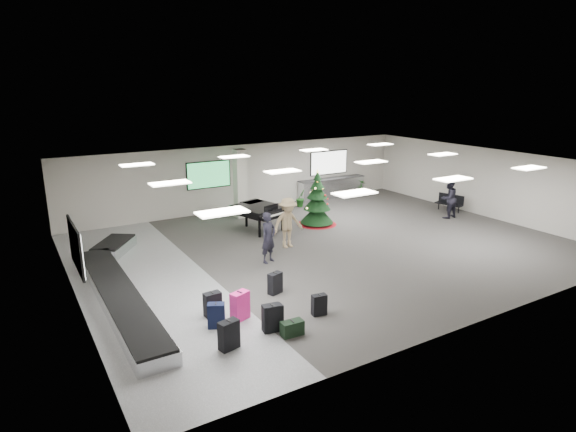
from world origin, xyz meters
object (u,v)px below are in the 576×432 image
traveler_a (268,238)px  traveler_bench (448,198)px  potted_plant_left (301,198)px  grand_piano (259,210)px  pink_suitcase (240,306)px  service_counter (332,188)px  traveler_b (288,223)px  potted_plant_right (361,187)px  christmas_tree (317,206)px  baggage_carousel (118,285)px  bench (450,202)px

traveler_a → traveler_bench: (9.93, 0.75, 0.04)m
traveler_a → potted_plant_left: bearing=27.8°
grand_piano → traveler_bench: bearing=-33.7°
pink_suitcase → service_counter: bearing=25.0°
traveler_b → potted_plant_left: (3.79, 5.05, -0.51)m
traveler_a → traveler_b: size_ratio=0.93×
potted_plant_right → potted_plant_left: bearing=-173.1°
christmas_tree → grand_piano: (-2.62, 0.50, 0.03)m
grand_piano → potted_plant_left: grand_piano is taller
baggage_carousel → grand_piano: bearing=26.9°
baggage_carousel → pink_suitcase: 4.28m
baggage_carousel → bench: bench is taller
traveler_b → baggage_carousel: bearing=-172.2°
grand_piano → potted_plant_right: grand_piano is taller
bench → traveler_b: 9.65m
pink_suitcase → traveler_b: size_ratio=0.41×
bench → service_counter: bearing=107.6°
grand_piano → traveler_b: 2.50m
pink_suitcase → traveler_bench: traveler_bench is taller
bench → potted_plant_left: size_ratio=1.50×
baggage_carousel → traveler_bench: 15.08m
pink_suitcase → traveler_a: 4.35m
service_counter → pink_suitcase: bearing=-135.4°
grand_piano → traveler_a: (-1.49, -3.52, 0.01)m
traveler_a → service_counter: bearing=20.1°
service_counter → traveler_bench: traveler_bench is taller
service_counter → christmas_tree: 5.31m
christmas_tree → potted_plant_left: (1.08, 3.05, -0.40)m
pink_suitcase → traveler_b: 6.04m
traveler_a → potted_plant_left: 8.00m
traveler_bench → potted_plant_left: 7.14m
baggage_carousel → traveler_b: traveler_b is taller
service_counter → grand_piano: bearing=-151.5°
traveler_b → christmas_tree: bearing=36.8°
service_counter → traveler_a: size_ratio=2.25×
baggage_carousel → pink_suitcase: bearing=-55.7°
traveler_bench → baggage_carousel: bearing=-0.3°
service_counter → christmas_tree: christmas_tree is taller
pink_suitcase → bench: 14.58m
bench → potted_plant_right: (-1.46, 5.06, -0.05)m
baggage_carousel → traveler_bench: size_ratio=5.17×
traveler_a → traveler_bench: bearing=-17.4°
christmas_tree → service_counter: bearing=47.1°
christmas_tree → grand_piano: 2.67m
service_counter → bench: service_counter is taller
christmas_tree → potted_plant_right: bearing=33.3°
traveler_b → traveler_bench: 8.54m
potted_plant_left → pink_suitcase: bearing=-129.9°
traveler_b → potted_plant_left: size_ratio=2.12×
pink_suitcase → grand_piano: grand_piano is taller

